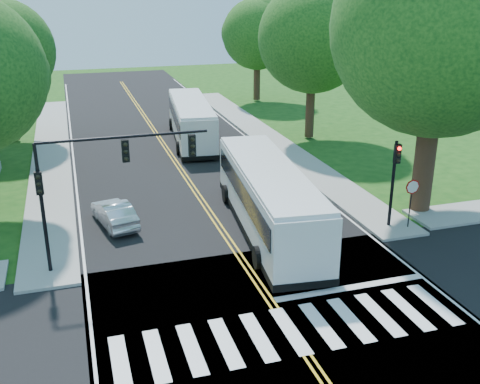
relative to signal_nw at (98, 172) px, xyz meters
name	(u,v)px	position (x,y,z in m)	size (l,w,h in m)	color
ground	(285,323)	(5.86, -6.43, -4.38)	(140.00, 140.00, 0.00)	#164611
road	(184,174)	(5.86, 11.57, -4.37)	(14.00, 96.00, 0.01)	black
cross_road	(285,323)	(5.86, -6.43, -4.37)	(60.00, 12.00, 0.01)	black
center_line	(172,157)	(5.86, 15.57, -4.36)	(0.36, 70.00, 0.01)	gold
edge_line_w	(74,166)	(-0.94, 15.57, -4.36)	(0.12, 70.00, 0.01)	silver
edge_line_e	(262,149)	(12.66, 15.57, -4.36)	(0.12, 70.00, 0.01)	silver
crosswalk	(290,331)	(5.86, -6.93, -4.36)	(12.60, 3.00, 0.01)	silver
stop_bar	(351,287)	(9.36, -4.83, -4.36)	(6.60, 0.40, 0.01)	silver
sidewalk_nw	(51,155)	(-2.44, 18.57, -4.30)	(2.60, 40.00, 0.15)	gray
sidewalk_ne	(267,137)	(14.16, 18.57, -4.30)	(2.60, 40.00, 0.15)	gray
tree_ne_big	(440,28)	(16.86, 1.57, 5.24)	(10.80, 10.80, 14.91)	#362215
tree_west_far	(3,51)	(-5.14, 23.57, 2.62)	(7.60, 7.60, 10.67)	#362215
tree_east_mid	(313,38)	(17.36, 17.57, 3.48)	(8.40, 8.40, 11.93)	#362215
tree_east_far	(257,34)	(18.36, 33.57, 2.48)	(7.20, 7.20, 10.34)	#362215
signal_nw	(98,172)	(0.00, 0.00, 0.00)	(7.15, 0.46, 5.66)	black
signal_ne	(394,173)	(14.06, 0.01, -1.41)	(0.30, 0.46, 4.40)	black
stop_sign	(412,192)	(14.86, -0.45, -2.35)	(0.76, 0.08, 2.53)	black
bus_lead	(268,197)	(8.07, 1.59, -2.62)	(4.07, 12.98, 3.31)	silver
bus_follow	(191,120)	(8.18, 19.64, -2.71)	(4.03, 12.38, 3.15)	silver
hatchback	(114,214)	(0.78, 4.43, -3.71)	(1.39, 3.99, 1.31)	silver
suv	(281,178)	(10.99, 7.27, -3.77)	(2.00, 4.33, 1.20)	silver
dark_sedan	(252,153)	(10.96, 12.84, -3.72)	(1.81, 4.45, 1.29)	black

